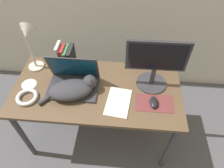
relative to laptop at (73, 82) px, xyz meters
The scene contains 12 objects.
ground_plane 0.85m from the laptop, 61.31° to the right, with size 12.00×12.00×0.00m, color #4C4C51.
desk 0.22m from the laptop, ahead, with size 1.32×0.65×0.71m.
laptop is the anchor object (origin of this frame).
cat 0.08m from the laptop, 75.36° to the right, with size 0.42×0.28×0.14m.
external_monitor 0.64m from the laptop, ahead, with size 0.44×0.24×0.41m.
mousepad 0.64m from the laptop, 10.26° to the right, with size 0.28×0.16×0.00m.
computer_mouse 0.63m from the laptop, 11.04° to the right, with size 0.06×0.11×0.03m.
book_row 0.23m from the laptop, 114.29° to the left, with size 0.12×0.17×0.24m.
desk_lamp 0.45m from the laptop, 154.02° to the left, with size 0.17×0.17×0.45m.
cable_coil 0.36m from the laptop, 154.82° to the right, with size 0.16×0.16×0.03m.
notepad 0.39m from the laptop, 19.76° to the right, with size 0.20×0.28×0.01m.
cd_disc 0.37m from the laptop, behind, with size 0.12×0.12×0.00m.
Camera 1 is at (0.21, -0.69, 1.90)m, focal length 32.00 mm.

